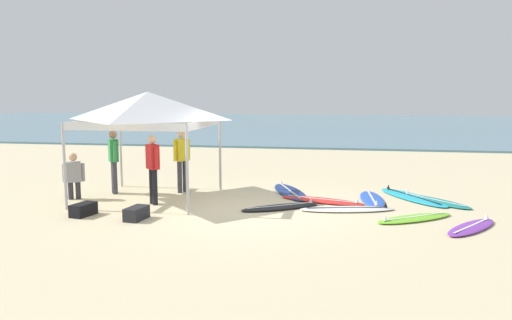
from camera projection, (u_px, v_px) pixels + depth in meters
ground_plane at (247, 211)px, 11.70m from camera, size 80.00×80.00×0.00m
sea at (319, 125)px, 41.90m from camera, size 80.00×36.00×0.10m
canopy_tent at (148, 106)px, 12.69m from camera, size 3.09×3.09×2.75m
surfboard_teal at (434, 201)px, 12.62m from camera, size 1.84×1.98×0.19m
surfboard_blue at (372, 199)px, 12.79m from camera, size 0.71×2.11×0.19m
surfboard_lime at (414, 218)px, 10.87m from camera, size 1.92×1.57×0.19m
surfboard_navy at (290, 192)px, 13.76m from camera, size 1.47×2.49×0.19m
surfboard_white at (347, 209)px, 11.71m from camera, size 2.30×1.07×0.19m
surfboard_purple at (472, 227)px, 10.14m from camera, size 1.49×1.80×0.19m
surfboard_black at (281, 207)px, 11.93m from camera, size 1.97×1.53×0.19m
surfboard_cyan at (412, 197)px, 13.04m from camera, size 1.90×2.53×0.19m
surfboard_red at (322, 200)px, 12.65m from camera, size 2.28×1.26×0.19m
person_yellow at (182, 157)px, 13.72m from camera, size 0.38×0.47×1.71m
person_red at (153, 164)px, 12.25m from camera, size 0.41×0.42×1.71m
person_green at (114, 157)px, 13.57m from camera, size 0.39×0.47×1.71m
person_grey at (74, 174)px, 12.89m from camera, size 0.49×0.37×1.20m
gear_bag_near_tent at (136, 213)px, 10.85m from camera, size 0.40×0.64×0.28m
gear_bag_by_pole at (83, 210)px, 11.21m from camera, size 0.44×0.65×0.28m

